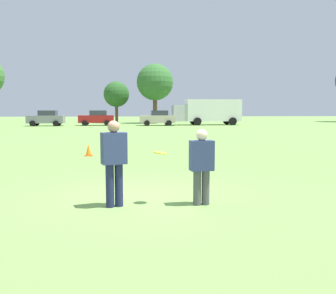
{
  "coord_description": "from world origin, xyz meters",
  "views": [
    {
      "loc": [
        -0.15,
        -7.87,
        1.88
      ],
      "look_at": [
        0.6,
        0.21,
        1.08
      ],
      "focal_mm": 39.93,
      "sensor_mm": 36.0,
      "label": 1
    }
  ],
  "objects_px": {
    "parked_car_mid_left": "(46,118)",
    "parked_car_mid_right": "(158,118)",
    "player_defender": "(202,163)",
    "parked_car_center": "(97,118)",
    "frisbee": "(160,153)",
    "player_thrower": "(114,159)",
    "box_truck": "(208,111)",
    "traffic_cone": "(89,150)"
  },
  "relations": [
    {
      "from": "player_defender",
      "to": "parked_car_center",
      "type": "height_order",
      "value": "parked_car_center"
    },
    {
      "from": "parked_car_mid_right",
      "to": "frisbee",
      "type": "bearing_deg",
      "value": -93.68
    },
    {
      "from": "traffic_cone",
      "to": "player_defender",
      "type": "bearing_deg",
      "value": -69.03
    },
    {
      "from": "frisbee",
      "to": "parked_car_mid_right",
      "type": "height_order",
      "value": "parked_car_mid_right"
    },
    {
      "from": "parked_car_mid_left",
      "to": "parked_car_center",
      "type": "distance_m",
      "value": 5.86
    },
    {
      "from": "player_thrower",
      "to": "player_defender",
      "type": "distance_m",
      "value": 1.72
    },
    {
      "from": "player_defender",
      "to": "parked_car_center",
      "type": "distance_m",
      "value": 39.26
    },
    {
      "from": "parked_car_center",
      "to": "player_thrower",
      "type": "bearing_deg",
      "value": -84.08
    },
    {
      "from": "traffic_cone",
      "to": "parked_car_mid_right",
      "type": "relative_size",
      "value": 0.11
    },
    {
      "from": "traffic_cone",
      "to": "parked_car_mid_right",
      "type": "distance_m",
      "value": 30.04
    },
    {
      "from": "player_defender",
      "to": "box_truck",
      "type": "relative_size",
      "value": 0.18
    },
    {
      "from": "traffic_cone",
      "to": "parked_car_center",
      "type": "height_order",
      "value": "parked_car_center"
    },
    {
      "from": "parked_car_mid_left",
      "to": "box_truck",
      "type": "distance_m",
      "value": 19.61
    },
    {
      "from": "frisbee",
      "to": "box_truck",
      "type": "distance_m",
      "value": 39.99
    },
    {
      "from": "parked_car_center",
      "to": "box_truck",
      "type": "relative_size",
      "value": 0.5
    },
    {
      "from": "player_defender",
      "to": "traffic_cone",
      "type": "xyz_separation_m",
      "value": [
        -3.18,
        8.29,
        -0.61
      ]
    },
    {
      "from": "player_thrower",
      "to": "traffic_cone",
      "type": "distance_m",
      "value": 8.43
    },
    {
      "from": "player_thrower",
      "to": "player_defender",
      "type": "xyz_separation_m",
      "value": [
        1.71,
        -0.01,
        -0.11
      ]
    },
    {
      "from": "player_thrower",
      "to": "parked_car_center",
      "type": "distance_m",
      "value": 39.03
    },
    {
      "from": "player_defender",
      "to": "parked_car_mid_left",
      "type": "distance_m",
      "value": 39.78
    },
    {
      "from": "parked_car_mid_left",
      "to": "parked_car_mid_right",
      "type": "xyz_separation_m",
      "value": [
        13.17,
        -0.13,
        0.0
      ]
    },
    {
      "from": "traffic_cone",
      "to": "player_thrower",
      "type": "bearing_deg",
      "value": -79.96
    },
    {
      "from": "traffic_cone",
      "to": "parked_car_center",
      "type": "relative_size",
      "value": 0.11
    },
    {
      "from": "parked_car_mid_left",
      "to": "parked_car_mid_right",
      "type": "relative_size",
      "value": 1.0
    },
    {
      "from": "parked_car_center",
      "to": "player_defender",
      "type": "bearing_deg",
      "value": -81.59
    },
    {
      "from": "player_thrower",
      "to": "frisbee",
      "type": "distance_m",
      "value": 0.92
    },
    {
      "from": "traffic_cone",
      "to": "parked_car_center",
      "type": "xyz_separation_m",
      "value": [
        -2.56,
        30.55,
        0.69
      ]
    },
    {
      "from": "parked_car_center",
      "to": "frisbee",
      "type": "bearing_deg",
      "value": -82.73
    },
    {
      "from": "traffic_cone",
      "to": "parked_car_mid_left",
      "type": "xyz_separation_m",
      "value": [
        -8.37,
        29.78,
        0.69
      ]
    },
    {
      "from": "player_thrower",
      "to": "parked_car_mid_right",
      "type": "height_order",
      "value": "parked_car_mid_right"
    },
    {
      "from": "player_thrower",
      "to": "parked_car_center",
      "type": "height_order",
      "value": "parked_car_center"
    },
    {
      "from": "parked_car_mid_left",
      "to": "frisbee",
      "type": "bearing_deg",
      "value": -74.18
    },
    {
      "from": "player_defender",
      "to": "parked_car_mid_right",
      "type": "distance_m",
      "value": 37.97
    },
    {
      "from": "parked_car_mid_left",
      "to": "parked_car_mid_right",
      "type": "bearing_deg",
      "value": -0.55
    },
    {
      "from": "player_thrower",
      "to": "traffic_cone",
      "type": "xyz_separation_m",
      "value": [
        -1.46,
        8.28,
        -0.72
      ]
    },
    {
      "from": "parked_car_center",
      "to": "box_truck",
      "type": "height_order",
      "value": "box_truck"
    },
    {
      "from": "player_thrower",
      "to": "parked_car_center",
      "type": "xyz_separation_m",
      "value": [
        -4.03,
        38.82,
        -0.02
      ]
    },
    {
      "from": "player_thrower",
      "to": "box_truck",
      "type": "height_order",
      "value": "box_truck"
    },
    {
      "from": "parked_car_mid_left",
      "to": "parked_car_center",
      "type": "bearing_deg",
      "value": 7.59
    },
    {
      "from": "player_thrower",
      "to": "player_defender",
      "type": "bearing_deg",
      "value": -0.47
    },
    {
      "from": "frisbee",
      "to": "box_truck",
      "type": "height_order",
      "value": "box_truck"
    },
    {
      "from": "player_defender",
      "to": "traffic_cone",
      "type": "relative_size",
      "value": 3.15
    }
  ]
}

